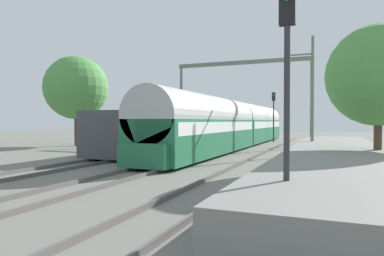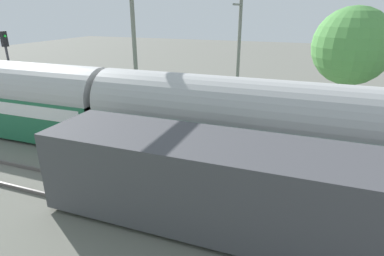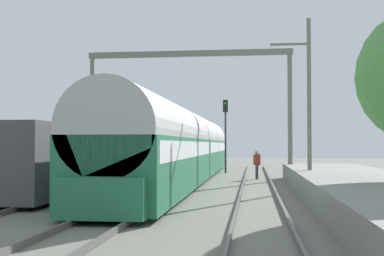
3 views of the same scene
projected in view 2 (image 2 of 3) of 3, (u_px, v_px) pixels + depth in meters
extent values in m
cube|color=#5E5656|center=(383.00, 155.00, 14.99)|extent=(0.08, 60.00, 0.16)
cube|color=#5E5656|center=(378.00, 144.00, 16.25)|extent=(0.08, 60.00, 0.16)
cube|color=gray|center=(335.00, 115.00, 19.50)|extent=(4.40, 28.00, 0.90)
cube|color=#236B47|center=(276.00, 146.00, 13.11)|extent=(2.90, 16.00, 2.20)
cube|color=white|center=(277.00, 131.00, 12.89)|extent=(2.93, 15.36, 0.64)
cylinder|color=#B0B0B0|center=(279.00, 116.00, 12.66)|extent=(2.84, 16.00, 2.84)
cube|color=#47474C|center=(245.00, 188.00, 9.55)|extent=(2.80, 13.00, 2.70)
cube|color=black|center=(243.00, 223.00, 10.00)|extent=(2.52, 11.96, 0.10)
cylinder|color=#3A3A3A|center=(126.00, 112.00, 20.24)|extent=(0.25, 0.25, 0.85)
cube|color=maroon|center=(125.00, 100.00, 19.98)|extent=(0.42, 0.47, 0.64)
sphere|color=tan|center=(125.00, 94.00, 19.83)|extent=(0.24, 0.24, 0.24)
cylinder|color=#2D2D33|center=(13.00, 83.00, 19.84)|extent=(0.14, 0.14, 4.45)
cube|color=black|center=(4.00, 39.00, 18.90)|extent=(0.36, 0.20, 0.90)
sphere|color=#19D133|center=(5.00, 36.00, 18.80)|extent=(0.16, 0.16, 0.16)
cylinder|color=slate|center=(135.00, 55.00, 20.92)|extent=(0.28, 0.28, 7.50)
cylinder|color=slate|center=(238.00, 55.00, 18.94)|extent=(0.20, 0.20, 8.00)
cube|color=slate|center=(237.00, 4.00, 17.17)|extent=(1.80, 0.10, 0.10)
cylinder|color=#4C3826|center=(344.00, 95.00, 20.65)|extent=(0.36, 0.36, 2.62)
sphere|color=#4F9145|center=(352.00, 46.00, 19.57)|extent=(4.79, 4.79, 4.79)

